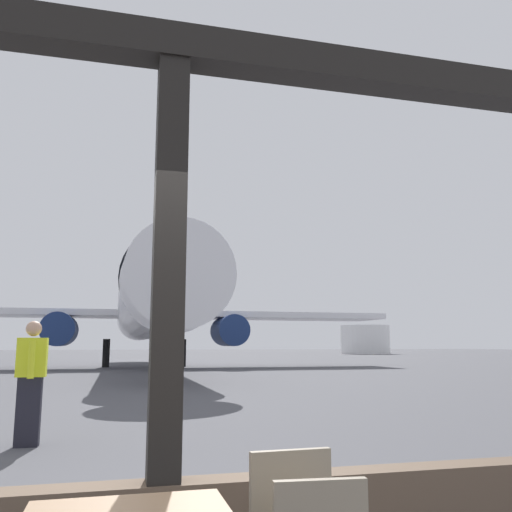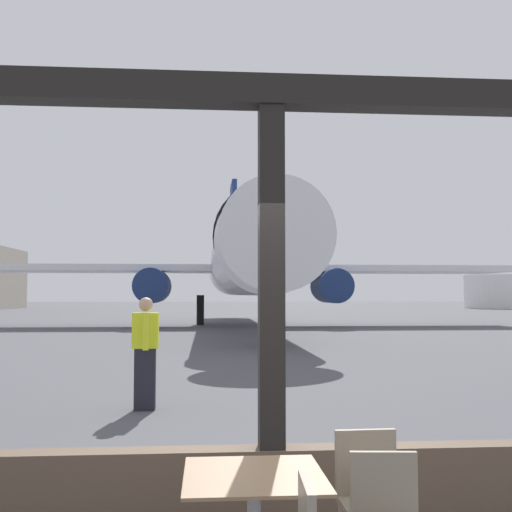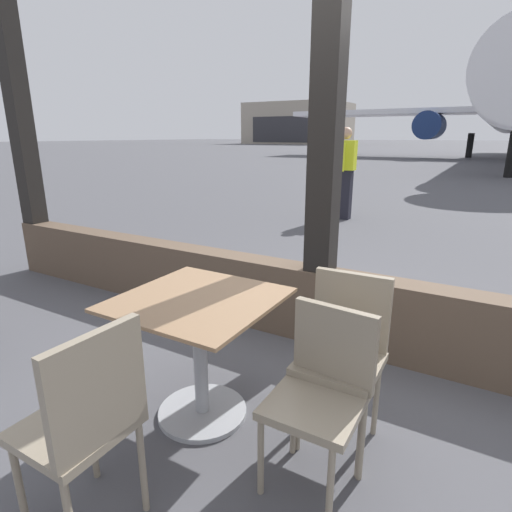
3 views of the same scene
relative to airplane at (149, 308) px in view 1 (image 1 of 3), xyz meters
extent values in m
plane|color=#4C4C51|center=(-1.52, 11.07, -3.54)|extent=(220.00, 220.00, 0.00)
cube|color=black|center=(-1.52, -28.93, -0.12)|extent=(7.44, 0.24, 0.24)
cube|color=black|center=(-1.52, -28.93, -1.89)|extent=(0.20, 0.20, 3.30)
cube|color=gray|center=(-1.00, -29.81, -2.84)|extent=(0.40, 0.05, 0.41)
cylinder|color=silver|center=(0.00, 0.99, 0.02)|extent=(3.62, 29.16, 3.62)
cone|color=silver|center=(0.00, -14.89, 0.02)|extent=(3.44, 2.60, 3.44)
cylinder|color=black|center=(0.00, -12.99, 0.17)|extent=(3.69, 0.90, 3.69)
cube|color=silver|center=(-8.16, 2.31, -0.28)|extent=(14.50, 4.20, 0.36)
cube|color=silver|center=(8.16, 2.31, -0.28)|extent=(14.50, 4.20, 0.36)
cylinder|color=navy|center=(-5.01, 0.91, -1.28)|extent=(1.90, 3.20, 1.90)
cylinder|color=navy|center=(5.01, 0.91, -1.28)|extent=(1.90, 3.20, 1.90)
cube|color=navy|center=(0.00, 14.07, 4.23)|extent=(0.36, 4.40, 5.20)
cylinder|color=black|center=(0.00, -12.69, -2.67)|extent=(0.36, 0.36, 1.75)
cylinder|color=black|center=(-2.40, 3.31, -2.67)|extent=(0.44, 0.44, 1.75)
cylinder|color=black|center=(2.40, 3.31, -2.67)|extent=(0.44, 0.44, 1.75)
cube|color=black|center=(-2.98, -23.98, -3.07)|extent=(0.32, 0.20, 0.95)
cube|color=yellow|center=(-2.98, -23.98, -2.32)|extent=(0.40, 0.22, 0.55)
sphere|color=tan|center=(-2.98, -23.98, -1.91)|extent=(0.22, 0.22, 0.22)
cylinder|color=yellow|center=(-2.95, -24.22, -2.34)|extent=(0.09, 0.09, 0.52)
cylinder|color=yellow|center=(-3.00, -23.75, -2.34)|extent=(0.09, 0.09, 0.52)
cylinder|color=white|center=(35.16, 44.52, -1.38)|extent=(7.44, 7.44, 4.31)
camera|label=1|loc=(-1.82, -32.37, -2.14)|focal=37.90mm
camera|label=2|loc=(-2.03, -33.85, -1.76)|focal=43.74mm
camera|label=3|loc=(-0.44, -31.80, -1.95)|focal=28.81mm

